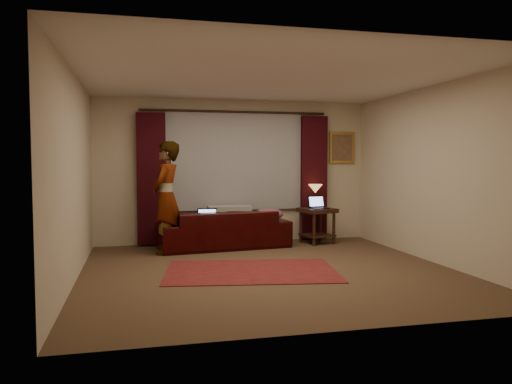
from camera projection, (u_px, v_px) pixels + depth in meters
floor at (269, 271)px, 6.81m from camera, size 5.00×5.00×0.01m
ceiling at (270, 78)px, 6.64m from camera, size 5.00×5.00×0.02m
wall_back at (234, 172)px, 9.15m from camera, size 5.00×0.02×2.60m
wall_front at (344, 183)px, 4.30m from camera, size 5.00×0.02×2.60m
wall_left at (74, 177)px, 6.15m from camera, size 0.02×5.00×2.60m
wall_right at (434, 174)px, 7.30m from camera, size 0.02×5.00×2.60m
sheer_curtain at (235, 161)px, 9.08m from camera, size 2.50×0.05×1.80m
drape_left at (151, 179)px, 8.71m from camera, size 0.50×0.14×2.30m
drape_right at (314, 178)px, 9.40m from camera, size 0.50×0.14×2.30m
curtain_rod at (235, 112)px, 8.98m from camera, size 0.04×0.04×3.40m
picture_frame at (342, 148)px, 9.58m from camera, size 0.50×0.04×0.60m
sofa at (224, 222)px, 8.57m from camera, size 2.33×1.22×0.90m
throw_blanket at (229, 195)px, 8.79m from camera, size 0.78×0.35×0.09m
clothing_pile at (269, 215)px, 8.66m from camera, size 0.57×0.47×0.22m
laptop_sofa at (207, 216)px, 8.30m from camera, size 0.38×0.41×0.24m
area_rug at (251, 271)px, 6.74m from camera, size 2.50×1.87×0.01m
end_table at (317, 226)px, 9.03m from camera, size 0.68×0.68×0.64m
tiffany_lamp at (315, 196)px, 9.18m from camera, size 0.36×0.36×0.42m
laptop_table at (319, 202)px, 8.91m from camera, size 0.36×0.39×0.23m
person at (166, 198)px, 8.00m from camera, size 0.70×0.70×1.81m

